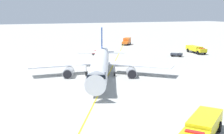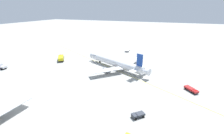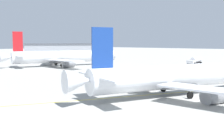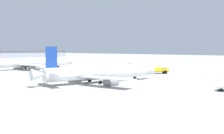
% 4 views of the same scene
% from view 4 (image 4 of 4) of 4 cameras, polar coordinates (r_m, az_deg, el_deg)
% --- Properties ---
extents(ground_plane, '(600.00, 600.00, 0.00)m').
position_cam_4_polar(ground_plane, '(79.88, -1.54, -3.59)').
color(ground_plane, '#9E9E99').
extents(airliner_main, '(32.08, 37.98, 10.76)m').
position_cam_4_polar(airliner_main, '(84.43, -2.74, -1.22)').
color(airliner_main, white).
rests_on(airliner_main, ground_plane).
extents(airliner_secondary, '(32.30, 40.03, 12.02)m').
position_cam_4_polar(airliner_secondary, '(140.15, -15.89, 0.83)').
color(airliner_secondary, white).
rests_on(airliner_secondary, ground_plane).
extents(fuel_tanker_truck, '(2.91, 9.17, 2.87)m').
position_cam_4_polar(fuel_tanker_truck, '(145.02, 4.05, 0.45)').
color(fuel_tanker_truck, '#232326').
rests_on(fuel_tanker_truck, ground_plane).
extents(fire_tender_truck, '(9.60, 8.27, 2.50)m').
position_cam_4_polar(fire_tender_truck, '(114.93, 8.56, -0.54)').
color(fire_tender_truck, '#232326').
rests_on(fire_tender_truck, ground_plane).
extents(terminal_shed, '(42.22, 54.69, 7.63)m').
position_cam_4_polar(terminal_shed, '(241.45, -15.72, 2.27)').
color(terminal_shed, '#999EA8').
rests_on(terminal_shed, ground_plane).
extents(taxiway_centreline, '(67.43, 123.66, 0.01)m').
position_cam_4_polar(taxiway_centreline, '(86.23, -3.13, -3.03)').
color(taxiway_centreline, yellow).
rests_on(taxiway_centreline, ground_plane).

